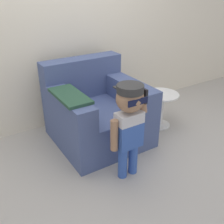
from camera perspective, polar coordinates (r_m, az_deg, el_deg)
ground_plane at (r=3.06m, az=-3.21°, el=-6.66°), size 10.00×10.00×0.00m
wall_back at (r=3.25m, az=-10.61°, el=19.53°), size 10.00×0.05×2.60m
armchair at (r=3.00m, az=-3.41°, el=-0.05°), size 0.98×0.99×0.89m
person_child at (r=2.28m, az=3.74°, el=-1.32°), size 0.38×0.28×0.92m
side_table at (r=3.34m, az=10.53°, el=1.19°), size 0.42×0.42×0.44m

